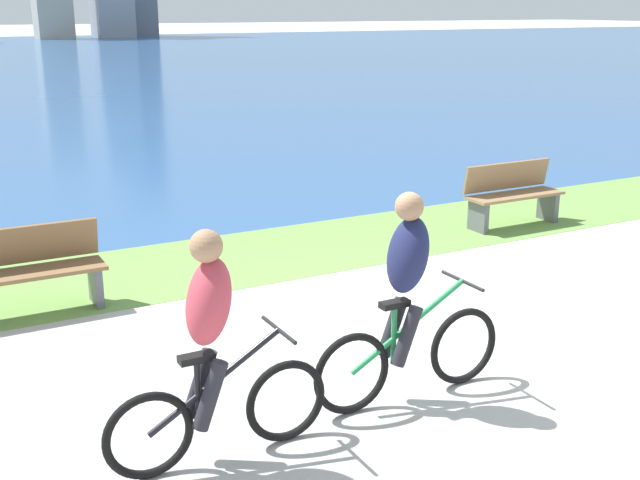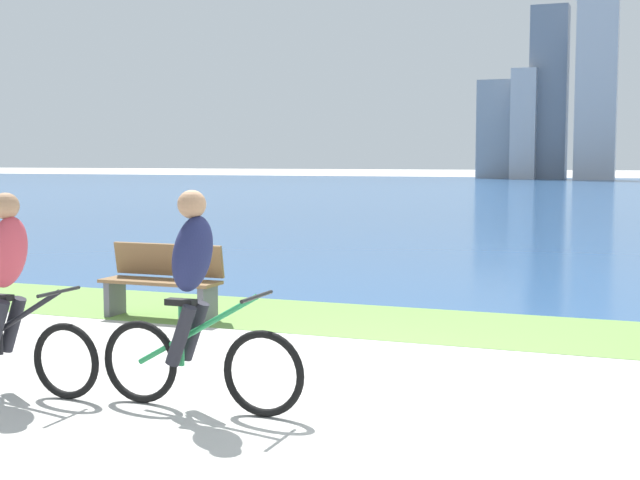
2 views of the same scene
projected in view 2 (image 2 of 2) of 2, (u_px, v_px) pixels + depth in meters
name	position (u px, v px, depth m)	size (l,w,h in m)	color
ground_plane	(329.00, 384.00, 7.65)	(300.00, 300.00, 0.00)	#B2AFA8
grass_strip_bayside	(417.00, 324.00, 10.41)	(120.00, 2.14, 0.01)	#6B9947
bay_water_surface	(611.00, 193.00, 50.10)	(300.00, 83.29, 0.00)	#2D568C
cyclist_lead	(195.00, 302.00, 6.80)	(1.74, 0.52, 1.70)	black
cyclist_trailing	(10.00, 294.00, 7.29)	(1.63, 0.52, 1.66)	black
bench_near_path	(163.00, 281.00, 10.80)	(1.50, 0.47, 0.90)	brown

